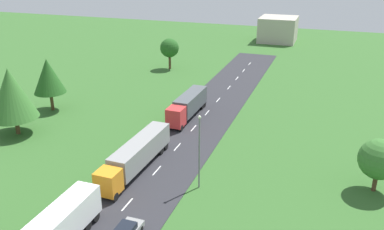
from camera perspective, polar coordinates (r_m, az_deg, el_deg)
road at (r=46.22m, az=-7.29°, el=-10.43°), size 10.00×140.00×0.06m
lane_marking_centre at (r=45.74m, az=-7.64°, el=-10.78°), size 0.16×124.67×0.01m
truck_second at (r=49.10m, az=-7.97°, el=-5.64°), size 2.83×14.74×3.49m
truck_third at (r=64.30m, az=-0.61°, el=1.45°), size 2.63×12.49×3.59m
lamppost_second at (r=43.74m, az=1.05°, el=-4.87°), size 0.36×0.36×8.86m
tree_oak at (r=48.17m, az=25.31°, el=-5.77°), size 4.55×4.55×6.25m
tree_birch at (r=62.45m, az=-24.50°, el=2.83°), size 6.76×6.76×10.02m
tree_maple at (r=92.51m, az=-3.25°, el=9.57°), size 4.31×4.31×7.07m
tree_pine at (r=70.37m, az=-19.93°, el=5.28°), size 5.27×5.27×8.95m
distant_building at (r=126.72m, az=12.25°, el=11.93°), size 10.83×11.49×7.33m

